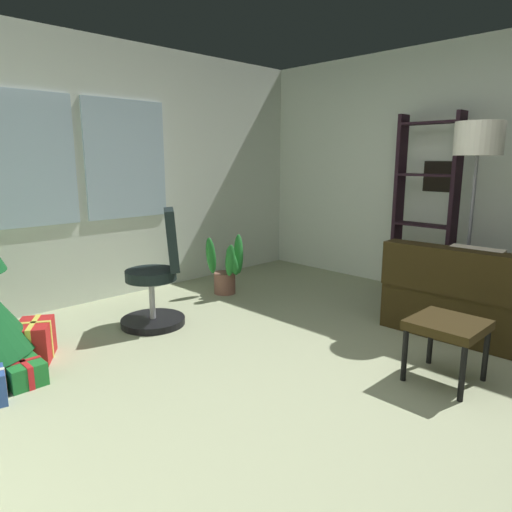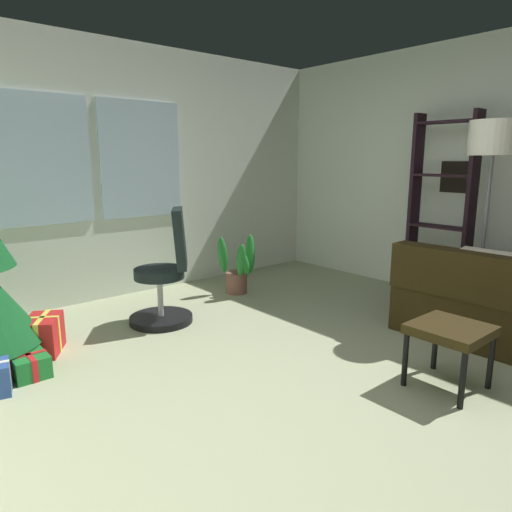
{
  "view_description": "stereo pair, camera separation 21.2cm",
  "coord_description": "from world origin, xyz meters",
  "views": [
    {
      "loc": [
        -2.32,
        -1.39,
        1.44
      ],
      "look_at": [
        -0.19,
        0.77,
        0.8
      ],
      "focal_mm": 32.21,
      "sensor_mm": 36.0,
      "label": 1
    },
    {
      "loc": [
        -2.16,
        -1.54,
        1.44
      ],
      "look_at": [
        -0.19,
        0.77,
        0.8
      ],
      "focal_mm": 32.21,
      "sensor_mm": 36.0,
      "label": 2
    }
  ],
  "objects": [
    {
      "name": "bookshelf",
      "position": [
        2.27,
        0.78,
        0.83
      ],
      "size": [
        0.18,
        0.64,
        1.9
      ],
      "color": "black",
      "rests_on": "ground_plane"
    },
    {
      "name": "wall_back_with_windows",
      "position": [
        -0.02,
        3.07,
        1.31
      ],
      "size": [
        4.98,
        0.12,
        2.61
      ],
      "color": "silver",
      "rests_on": "ground_plane"
    },
    {
      "name": "potted_plant",
      "position": [
        0.83,
        2.25,
        0.29
      ],
      "size": [
        0.43,
        0.38,
        0.66
      ],
      "color": "brown",
      "rests_on": "ground_plane"
    },
    {
      "name": "gift_box_red",
      "position": [
        -1.26,
        1.99,
        0.14
      ],
      "size": [
        0.37,
        0.41,
        0.29
      ],
      "color": "red",
      "rests_on": "ground_plane"
    },
    {
      "name": "floor_lamp",
      "position": [
        1.82,
        0.14,
        1.51
      ],
      "size": [
        0.4,
        0.4,
        1.75
      ],
      "color": "slate",
      "rests_on": "ground_plane"
    },
    {
      "name": "ground_plane",
      "position": [
        0.0,
        0.0,
        -0.05
      ],
      "size": [
        4.98,
        6.05,
        0.1
      ],
      "primitive_type": "cube",
      "color": "#A3AA84"
    },
    {
      "name": "footstool",
      "position": [
        0.54,
        -0.26,
        0.36
      ],
      "size": [
        0.44,
        0.44,
        0.42
      ],
      "color": "black",
      "rests_on": "ground_plane"
    },
    {
      "name": "office_chair",
      "position": [
        -0.22,
        1.97,
        0.4
      ],
      "size": [
        0.59,
        0.58,
        1.02
      ],
      "color": "black",
      "rests_on": "ground_plane"
    },
    {
      "name": "gift_box_green",
      "position": [
        -1.46,
        1.66,
        0.08
      ],
      "size": [
        0.23,
        0.29,
        0.16
      ],
      "color": "#1E722D",
      "rests_on": "ground_plane"
    }
  ]
}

